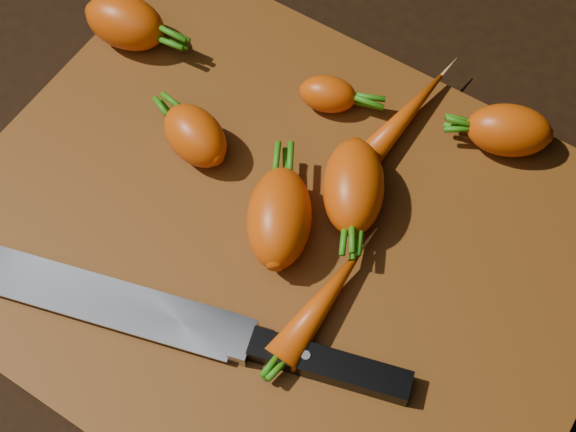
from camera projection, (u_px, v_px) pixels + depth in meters
The scene contains 11 objects.
ground at pixel (281, 246), 0.64m from camera, with size 2.00×2.00×0.01m, color black.
cutting_board at pixel (281, 240), 0.63m from camera, with size 0.50×0.40×0.01m, color #542D0D.
carrot_0 at pixel (125, 22), 0.69m from camera, with size 0.07×0.05×0.05m, color #C54609.
carrot_1 at pixel (195, 136), 0.64m from camera, with size 0.06×0.04×0.04m, color #C54609.
carrot_2 at pixel (353, 186), 0.62m from camera, with size 0.08×0.05×0.05m, color #C54609.
carrot_3 at pixel (279, 218), 0.60m from camera, with size 0.08×0.05×0.05m, color #C54609.
carrot_4 at pixel (509, 130), 0.64m from camera, with size 0.07×0.04×0.04m, color #C54609.
carrot_5 at pixel (328, 94), 0.67m from camera, with size 0.05×0.03×0.03m, color #C54609.
carrot_6 at pixel (403, 119), 0.66m from camera, with size 0.11×0.02×0.02m, color #C54609.
carrot_7 at pixel (321, 304), 0.58m from camera, with size 0.10×0.03×0.03m, color #C54609.
knife at pixel (129, 308), 0.59m from camera, with size 0.33×0.12×0.02m.
Camera 1 is at (0.15, -0.23, 0.57)m, focal length 50.00 mm.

